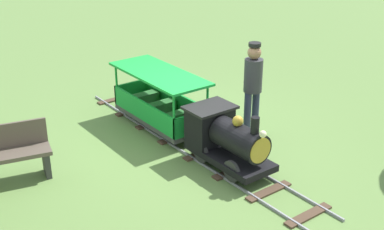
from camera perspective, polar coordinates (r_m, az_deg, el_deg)
The scene contains 6 objects.
ground_plane at distance 8.45m, azimuth -0.54°, elevation -3.14°, with size 60.00×60.00×0.00m, color #608442.
track at distance 8.36m, azimuth -0.10°, elevation -3.30°, with size 0.76×5.70×0.04m.
locomotive at distance 7.56m, azimuth 3.77°, elevation -2.48°, with size 0.72×1.45×0.97m.
passenger_car at distance 8.86m, azimuth -3.60°, elevation 1.16°, with size 0.82×2.00×0.97m.
conductor_person at distance 8.39m, azimuth 6.79°, elevation 3.62°, with size 0.30×0.30×1.62m.
park_bench at distance 7.67m, azimuth -20.33°, elevation -4.17°, with size 1.36×0.69×0.82m.
Camera 1 is at (4.47, 6.08, 3.79)m, focal length 47.93 mm.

